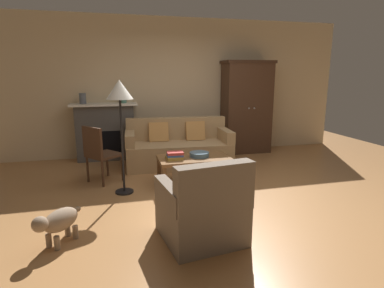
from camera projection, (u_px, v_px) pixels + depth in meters
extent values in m
plane|color=#B27A47|center=(217.00, 193.00, 4.52)|extent=(9.60, 9.60, 0.00)
cube|color=beige|center=(179.00, 87.00, 6.63)|extent=(7.20, 0.10, 2.80)
cube|color=#4C4947|center=(106.00, 133.00, 6.21)|extent=(1.10, 0.36, 1.08)
cube|color=black|center=(106.00, 144.00, 6.08)|extent=(0.60, 0.01, 0.52)
cube|color=white|center=(104.00, 104.00, 6.07)|extent=(1.26, 0.48, 0.04)
cube|color=#472D1E|center=(246.00, 109.00, 6.75)|extent=(1.00, 0.52, 1.89)
cube|color=#3C271A|center=(248.00, 62.00, 6.54)|extent=(1.06, 0.55, 0.06)
sphere|color=#ADAFB5|center=(249.00, 108.00, 6.47)|extent=(0.04, 0.04, 0.04)
sphere|color=#ADAFB5|center=(254.00, 108.00, 6.50)|extent=(0.04, 0.04, 0.04)
cube|color=tan|center=(179.00, 154.00, 5.83)|extent=(1.95, 0.96, 0.44)
cube|color=tan|center=(176.00, 128.00, 6.06)|extent=(1.91, 0.30, 0.42)
cube|color=tan|center=(130.00, 138.00, 5.60)|extent=(0.21, 0.81, 0.22)
cube|color=tan|center=(225.00, 135.00, 5.92)|extent=(0.21, 0.81, 0.22)
cube|color=tan|center=(159.00, 132.00, 5.88)|extent=(0.37, 0.21, 0.37)
cube|color=tan|center=(195.00, 131.00, 6.00)|extent=(0.37, 0.21, 0.37)
cube|color=brown|center=(194.00, 159.00, 4.84)|extent=(1.10, 0.60, 0.05)
cube|color=brown|center=(164.00, 180.00, 4.51)|extent=(0.06, 0.06, 0.37)
cube|color=brown|center=(231.00, 174.00, 4.76)|extent=(0.06, 0.06, 0.37)
cube|color=brown|center=(159.00, 169.00, 5.01)|extent=(0.06, 0.06, 0.37)
cube|color=brown|center=(220.00, 165.00, 5.25)|extent=(0.06, 0.06, 0.37)
cylinder|color=slate|center=(199.00, 154.00, 4.86)|extent=(0.30, 0.30, 0.07)
cube|color=gold|center=(174.00, 158.00, 4.70)|extent=(0.25, 0.19, 0.05)
cube|color=#38569E|center=(175.00, 155.00, 4.70)|extent=(0.25, 0.18, 0.03)
cube|color=#B73833|center=(175.00, 153.00, 4.70)|extent=(0.25, 0.18, 0.04)
cylinder|color=#565B66|center=(83.00, 98.00, 5.95)|extent=(0.13, 0.13, 0.20)
cylinder|color=slate|center=(123.00, 95.00, 6.12)|extent=(0.11, 0.11, 0.30)
cube|color=#756656|center=(201.00, 218.00, 3.24)|extent=(0.86, 0.86, 0.42)
cube|color=#756656|center=(215.00, 188.00, 2.87)|extent=(0.77, 0.27, 0.46)
cube|color=#756656|center=(230.00, 186.00, 3.30)|extent=(0.22, 0.71, 0.20)
cube|color=#756656|center=(170.00, 195.00, 3.05)|extent=(0.22, 0.71, 0.20)
cube|color=#472D1E|center=(104.00, 155.00, 4.92)|extent=(0.62, 0.62, 0.04)
cylinder|color=#472D1E|center=(122.00, 168.00, 5.00)|extent=(0.04, 0.04, 0.41)
cylinder|color=#472D1E|center=(107.00, 164.00, 5.23)|extent=(0.04, 0.04, 0.41)
cylinder|color=#472D1E|center=(103.00, 174.00, 4.71)|extent=(0.04, 0.04, 0.41)
cylinder|color=#472D1E|center=(88.00, 169.00, 4.94)|extent=(0.04, 0.04, 0.41)
cube|color=#472D1E|center=(92.00, 142.00, 4.71)|extent=(0.30, 0.37, 0.45)
cylinder|color=black|center=(124.00, 192.00, 4.53)|extent=(0.26, 0.26, 0.02)
cylinder|color=black|center=(122.00, 147.00, 4.39)|extent=(0.03, 0.03, 1.36)
cone|color=white|center=(119.00, 89.00, 4.22)|extent=(0.36, 0.36, 0.26)
ellipsoid|color=gray|center=(61.00, 220.00, 3.13)|extent=(0.41, 0.44, 0.22)
sphere|color=gray|center=(40.00, 224.00, 2.90)|extent=(0.15, 0.15, 0.15)
cylinder|color=gray|center=(57.00, 243.00, 3.04)|extent=(0.06, 0.06, 0.14)
cylinder|color=gray|center=(49.00, 241.00, 3.08)|extent=(0.06, 0.06, 0.14)
cylinder|color=gray|center=(75.00, 232.00, 3.25)|extent=(0.06, 0.06, 0.14)
cylinder|color=gray|center=(68.00, 230.00, 3.30)|extent=(0.06, 0.06, 0.14)
sphere|color=gray|center=(78.00, 209.00, 3.33)|extent=(0.06, 0.06, 0.06)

